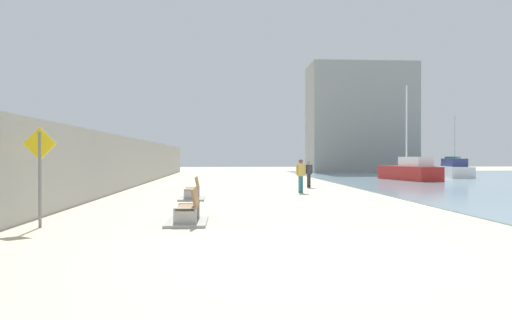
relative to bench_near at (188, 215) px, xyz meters
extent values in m
plane|color=beige|center=(2.60, 13.46, -0.23)|extent=(120.00, 120.00, 0.00)
cube|color=#9E9E99|center=(-4.90, 13.46, 1.25)|extent=(0.80, 64.00, 2.97)
cube|color=#9E9E99|center=(-0.03, -0.70, 0.01)|extent=(0.60, 0.20, 0.50)
cube|color=#9E9E99|center=(-0.03, 0.70, 0.01)|extent=(0.60, 0.20, 0.50)
cube|color=olive|center=(-0.03, 0.00, 0.22)|extent=(0.50, 1.60, 0.06)
cube|color=olive|center=(0.20, 0.00, 0.50)|extent=(0.16, 1.60, 0.50)
cube|color=#9E9E99|center=(-0.03, 0.00, -0.19)|extent=(1.10, 2.10, 0.08)
cube|color=#9E9E99|center=(-0.41, 6.73, 0.01)|extent=(0.60, 0.21, 0.50)
cube|color=#9E9E99|center=(-0.43, 8.13, 0.01)|extent=(0.60, 0.21, 0.50)
cube|color=olive|center=(-0.42, 7.43, 0.22)|extent=(0.53, 1.61, 0.06)
cube|color=olive|center=(-0.19, 7.44, 0.50)|extent=(0.19, 1.60, 0.50)
cube|color=#9E9E99|center=(-0.42, 7.43, -0.19)|extent=(1.14, 2.12, 0.08)
cylinder|color=teal|center=(4.91, 10.67, 0.19)|extent=(0.12, 0.12, 0.86)
cylinder|color=teal|center=(4.78, 10.65, 0.19)|extent=(0.12, 0.12, 0.86)
cube|color=gold|center=(4.85, 10.66, 0.93)|extent=(0.35, 0.24, 0.61)
sphere|color=brown|center=(4.85, 10.66, 1.38)|extent=(0.23, 0.23, 0.23)
cylinder|color=gold|center=(5.06, 10.70, 0.96)|extent=(0.09, 0.09, 0.55)
cylinder|color=gold|center=(4.63, 10.61, 0.96)|extent=(0.09, 0.09, 0.55)
cylinder|color=#333338|center=(5.95, 14.91, 0.17)|extent=(0.12, 0.12, 0.80)
cylinder|color=#333338|center=(6.07, 14.97, 0.17)|extent=(0.12, 0.12, 0.80)
cube|color=#333338|center=(6.01, 14.94, 0.85)|extent=(0.37, 0.30, 0.57)
sphere|color=#936B4C|center=(6.01, 14.94, 1.27)|extent=(0.22, 0.22, 0.22)
cylinder|color=#333338|center=(5.81, 14.85, 0.88)|extent=(0.09, 0.09, 0.51)
cylinder|color=#333338|center=(6.21, 15.03, 0.88)|extent=(0.09, 0.09, 0.51)
cube|color=white|center=(21.33, 28.57, 0.28)|extent=(2.96, 7.42, 0.94)
cube|color=navy|center=(21.17, 27.50, 1.10)|extent=(1.79, 3.34, 0.70)
cube|color=red|center=(15.31, 23.03, 0.34)|extent=(3.06, 6.48, 1.06)
cube|color=white|center=(15.49, 22.11, 1.24)|extent=(1.84, 2.94, 0.75)
cylinder|color=silver|center=(15.25, 23.34, 4.05)|extent=(0.12, 0.12, 6.36)
cube|color=navy|center=(25.82, 36.89, 0.34)|extent=(5.40, 6.89, 1.06)
cube|color=#337060|center=(25.22, 36.00, 1.25)|extent=(2.73, 3.27, 0.77)
cylinder|color=silver|center=(26.03, 37.19, 3.52)|extent=(0.12, 0.12, 5.31)
cylinder|color=slate|center=(-3.78, -0.60, 1.01)|extent=(0.08, 0.08, 2.48)
cube|color=yellow|center=(-3.78, -0.60, 1.95)|extent=(0.85, 0.03, 0.85)
cube|color=gray|center=(16.77, 41.46, 6.04)|extent=(12.00, 6.00, 12.55)
camera|label=1|loc=(1.03, -13.30, 1.61)|focal=33.48mm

